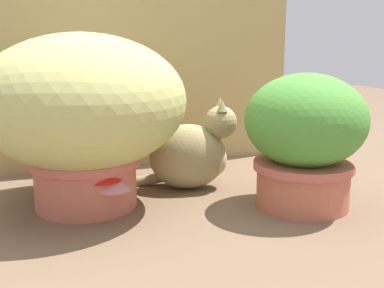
{
  "coord_description": "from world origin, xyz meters",
  "views": [
    {
      "loc": [
        -0.41,
        -1.42,
        0.5
      ],
      "look_at": [
        0.09,
        -0.0,
        0.18
      ],
      "focal_mm": 46.51,
      "sensor_mm": 36.0,
      "label": 1
    }
  ],
  "objects": [
    {
      "name": "ground_plane",
      "position": [
        0.0,
        0.0,
        0.0
      ],
      "size": [
        6.0,
        6.0,
        0.0
      ],
      "primitive_type": "plane",
      "color": "brown"
    },
    {
      "name": "cardboard_backdrop",
      "position": [
        0.03,
        0.5,
        0.42
      ],
      "size": [
        1.29,
        0.03,
        0.84
      ],
      "primitive_type": "cube",
      "color": "tan",
      "rests_on": "ground"
    },
    {
      "name": "grass_planter",
      "position": [
        -0.24,
        0.05,
        0.3
      ],
      "size": [
        0.61,
        0.61,
        0.52
      ],
      "color": "#C26550",
      "rests_on": "ground"
    },
    {
      "name": "leafy_planter",
      "position": [
        0.38,
        -0.17,
        0.22
      ],
      "size": [
        0.36,
        0.36,
        0.4
      ],
      "color": "#BE664B",
      "rests_on": "ground"
    },
    {
      "name": "cat",
      "position": [
        0.13,
        0.12,
        0.12
      ],
      "size": [
        0.37,
        0.23,
        0.32
      ],
      "color": "tan",
      "rests_on": "ground"
    },
    {
      "name": "mushroom_ornament_red",
      "position": [
        -0.21,
        -0.05,
        0.13
      ],
      "size": [
        0.13,
        0.13,
        0.17
      ],
      "color": "beige",
      "rests_on": "ground"
    },
    {
      "name": "mushroom_ornament_pink",
      "position": [
        -0.18,
        -0.07,
        0.1
      ],
      "size": [
        0.11,
        0.11,
        0.13
      ],
      "color": "silver",
      "rests_on": "ground"
    }
  ]
}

